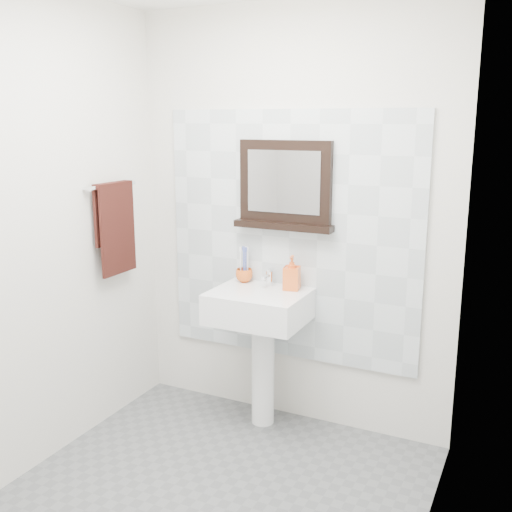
{
  "coord_description": "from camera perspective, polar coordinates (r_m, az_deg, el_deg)",
  "views": [
    {
      "loc": [
        1.36,
        -2.17,
        1.84
      ],
      "look_at": [
        0.04,
        0.55,
        1.15
      ],
      "focal_mm": 42.0,
      "sensor_mm": 36.0,
      "label": 1
    }
  ],
  "objects": [
    {
      "name": "right_wall",
      "position": [
        2.27,
        16.03,
        -2.67
      ],
      "size": [
        0.01,
        2.2,
        2.5
      ],
      "primitive_type": "cube",
      "color": "silver",
      "rests_on": "ground"
    },
    {
      "name": "back_wall",
      "position": [
        3.58,
        3.33,
        3.37
      ],
      "size": [
        2.0,
        0.01,
        2.5
      ],
      "primitive_type": "cube",
      "color": "silver",
      "rests_on": "ground"
    },
    {
      "name": "soap_dispenser",
      "position": [
        3.52,
        3.43,
        -1.6
      ],
      "size": [
        0.11,
        0.11,
        0.2
      ],
      "primitive_type": "imported",
      "rotation": [
        0.0,
        0.0,
        0.18
      ],
      "color": "red",
      "rests_on": "pedestal_sink"
    },
    {
      "name": "left_wall",
      "position": [
        3.25,
        -21.12,
        1.55
      ],
      "size": [
        0.01,
        2.2,
        2.5
      ],
      "primitive_type": "cube",
      "color": "silver",
      "rests_on": "ground"
    },
    {
      "name": "floor",
      "position": [
        3.15,
        -5.4,
        -22.96
      ],
      "size": [
        2.0,
        2.2,
        0.01
      ],
      "primitive_type": "cube",
      "color": "#5D6062",
      "rests_on": "ground"
    },
    {
      "name": "pedestal_sink",
      "position": [
        3.56,
        0.36,
        -6.19
      ],
      "size": [
        0.55,
        0.44,
        0.96
      ],
      "color": "white",
      "rests_on": "ground"
    },
    {
      "name": "toothbrush_cup",
      "position": [
        3.69,
        -1.14,
        -1.85
      ],
      "size": [
        0.11,
        0.11,
        0.08
      ],
      "primitive_type": "imported",
      "rotation": [
        0.0,
        0.0,
        -0.06
      ],
      "color": "#DC5919",
      "rests_on": "pedestal_sink"
    },
    {
      "name": "towel_bar",
      "position": [
        3.65,
        -13.53,
        6.53
      ],
      "size": [
        0.07,
        0.4,
        0.03
      ],
      "color": "silver",
      "rests_on": "left_wall"
    },
    {
      "name": "framed_mirror",
      "position": [
        3.53,
        2.79,
        6.55
      ],
      "size": [
        0.61,
        0.11,
        0.52
      ],
      "color": "black",
      "rests_on": "back_wall"
    },
    {
      "name": "toothbrushes",
      "position": [
        3.67,
        -1.1,
        -0.62
      ],
      "size": [
        0.05,
        0.04,
        0.21
      ],
      "color": "white",
      "rests_on": "toothbrush_cup"
    },
    {
      "name": "hand_towel",
      "position": [
        3.67,
        -13.27,
        3.27
      ],
      "size": [
        0.06,
        0.3,
        0.55
      ],
      "color": "black",
      "rests_on": "towel_bar"
    },
    {
      "name": "splashback",
      "position": [
        3.59,
        3.24,
        1.77
      ],
      "size": [
        1.6,
        0.02,
        1.5
      ],
      "primitive_type": "cube",
      "color": "silver",
      "rests_on": "back_wall"
    }
  ]
}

